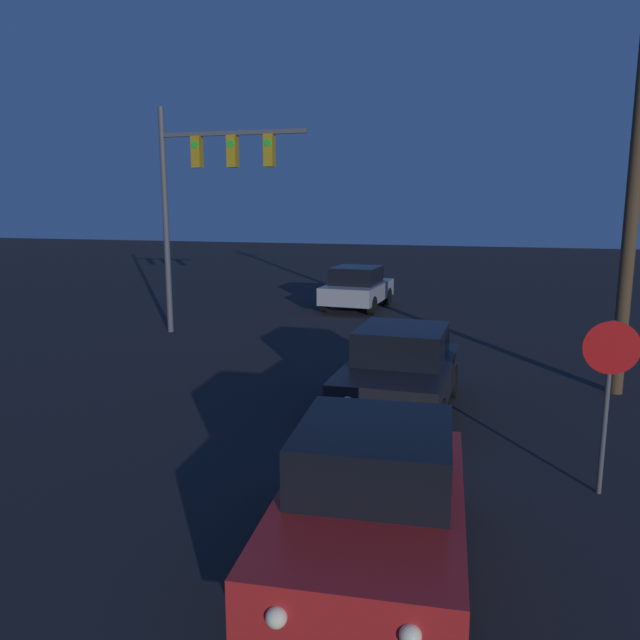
% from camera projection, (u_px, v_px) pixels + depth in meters
% --- Properties ---
extents(car_near, '(2.21, 4.02, 1.62)m').
position_uv_depth(car_near, '(372.00, 500.00, 6.80)').
color(car_near, '#B21E1E').
rests_on(car_near, ground_plane).
extents(car_mid, '(2.10, 3.97, 1.62)m').
position_uv_depth(car_mid, '(400.00, 369.00, 12.14)').
color(car_mid, black).
rests_on(car_mid, ground_plane).
extents(car_far, '(2.22, 4.02, 1.62)m').
position_uv_depth(car_far, '(357.00, 287.00, 23.75)').
color(car_far, '#99999E').
rests_on(car_far, ground_plane).
extents(traffic_signal_mast, '(4.60, 0.30, 6.79)m').
position_uv_depth(traffic_signal_mast, '(202.00, 181.00, 18.45)').
color(traffic_signal_mast, '#4C4C51').
rests_on(traffic_signal_mast, ground_plane).
extents(stop_sign, '(0.73, 0.07, 2.46)m').
position_uv_depth(stop_sign, '(609.00, 374.00, 8.41)').
color(stop_sign, '#4C4C51').
rests_on(stop_sign, ground_plane).
extents(utility_pole, '(1.59, 0.28, 9.04)m').
position_uv_depth(utility_pole, '(636.00, 169.00, 12.47)').
color(utility_pole, '#4C3823').
rests_on(utility_pole, ground_plane).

